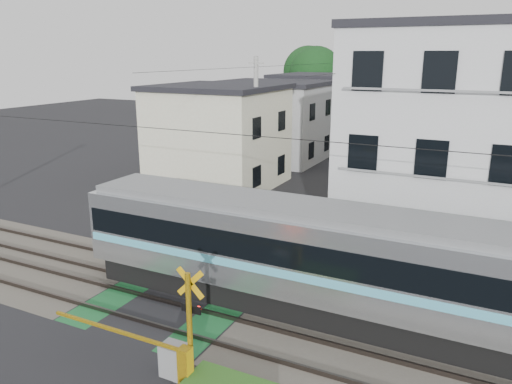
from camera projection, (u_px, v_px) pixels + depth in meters
The scene contains 11 objects.
ground at pixel (177, 297), 17.17m from camera, with size 120.00×120.00×0.00m, color black.
track_bed at pixel (177, 296), 17.16m from camera, with size 120.00×120.00×0.14m.
crossing_signal_near at pixel (176, 353), 12.72m from camera, with size 4.74×0.65×3.09m.
crossing_signal_far at pixel (176, 233), 21.25m from camera, with size 4.74×0.65×3.09m.
apartment_block at pixel (477, 141), 20.48m from camera, with size 10.20×8.36×9.30m.
houses_row at pixel (372, 119), 38.58m from camera, with size 22.07×31.35×6.80m.
tree_hill at pixel (428, 79), 57.36m from camera, with size 40.00×13.41×11.27m.
catenary at pixel (353, 220), 13.65m from camera, with size 60.00×5.04×7.00m.
utility_poles at pixel (346, 111), 36.40m from camera, with size 7.90×42.00×8.00m.
pedestrian at pixel (383, 135), 46.37m from camera, with size 0.60×0.39×1.65m, color black.
weed_patches at pixel (219, 305), 16.29m from camera, with size 10.25×8.80×0.40m.
Camera 1 is at (9.38, -12.74, 8.08)m, focal length 35.00 mm.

